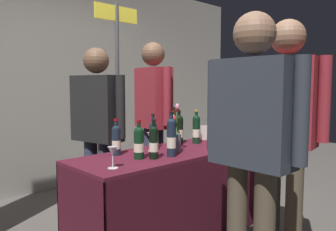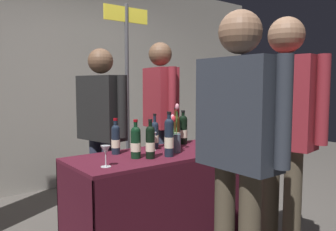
{
  "view_description": "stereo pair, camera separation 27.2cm",
  "coord_description": "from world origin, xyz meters",
  "px_view_note": "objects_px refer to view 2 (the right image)",
  "views": [
    {
      "loc": [
        -1.87,
        -1.97,
        1.31
      ],
      "look_at": [
        0.0,
        0.0,
        1.06
      ],
      "focal_mm": 35.74,
      "sensor_mm": 36.0,
      "label": 1
    },
    {
      "loc": [
        -1.66,
        -2.15,
        1.31
      ],
      "look_at": [
        0.0,
        0.0,
        1.06
      ],
      "focal_mm": 35.74,
      "sensor_mm": 36.0,
      "label": 2
    }
  ],
  "objects_px": {
    "featured_wine_bottle": "(176,132)",
    "flower_vase": "(175,138)",
    "wine_glass_mid": "(106,151)",
    "vendor_presenter": "(160,110)",
    "display_bottle_0": "(201,129)",
    "booth_signpost": "(127,82)",
    "taster_foreground_right": "(284,121)",
    "wine_glass_near_vendor": "(152,137)",
    "tasting_table": "(168,180)"
  },
  "relations": [
    {
      "from": "wine_glass_mid",
      "to": "taster_foreground_right",
      "type": "distance_m",
      "value": 1.23
    },
    {
      "from": "flower_vase",
      "to": "vendor_presenter",
      "type": "relative_size",
      "value": 0.23
    },
    {
      "from": "tasting_table",
      "to": "featured_wine_bottle",
      "type": "relative_size",
      "value": 4.57
    },
    {
      "from": "display_bottle_0",
      "to": "flower_vase",
      "type": "distance_m",
      "value": 0.46
    },
    {
      "from": "wine_glass_near_vendor",
      "to": "vendor_presenter",
      "type": "bearing_deg",
      "value": 47.76
    },
    {
      "from": "wine_glass_near_vendor",
      "to": "vendor_presenter",
      "type": "height_order",
      "value": "vendor_presenter"
    },
    {
      "from": "wine_glass_near_vendor",
      "to": "wine_glass_mid",
      "type": "xyz_separation_m",
      "value": [
        -0.57,
        -0.27,
        -0.01
      ]
    },
    {
      "from": "featured_wine_bottle",
      "to": "display_bottle_0",
      "type": "xyz_separation_m",
      "value": [
        0.33,
        0.04,
        -0.01
      ]
    },
    {
      "from": "display_bottle_0",
      "to": "vendor_presenter",
      "type": "height_order",
      "value": "vendor_presenter"
    },
    {
      "from": "display_bottle_0",
      "to": "flower_vase",
      "type": "height_order",
      "value": "flower_vase"
    },
    {
      "from": "display_bottle_0",
      "to": "wine_glass_near_vendor",
      "type": "xyz_separation_m",
      "value": [
        -0.54,
        0.02,
        -0.03
      ]
    },
    {
      "from": "wine_glass_mid",
      "to": "taster_foreground_right",
      "type": "relative_size",
      "value": 0.08
    },
    {
      "from": "tasting_table",
      "to": "wine_glass_mid",
      "type": "bearing_deg",
      "value": -166.96
    },
    {
      "from": "display_bottle_0",
      "to": "booth_signpost",
      "type": "relative_size",
      "value": 0.15
    },
    {
      "from": "taster_foreground_right",
      "to": "featured_wine_bottle",
      "type": "bearing_deg",
      "value": 4.69
    },
    {
      "from": "display_bottle_0",
      "to": "wine_glass_near_vendor",
      "type": "distance_m",
      "value": 0.54
    },
    {
      "from": "display_bottle_0",
      "to": "taster_foreground_right",
      "type": "distance_m",
      "value": 0.96
    },
    {
      "from": "featured_wine_bottle",
      "to": "flower_vase",
      "type": "relative_size",
      "value": 0.9
    },
    {
      "from": "wine_glass_mid",
      "to": "vendor_presenter",
      "type": "height_order",
      "value": "vendor_presenter"
    },
    {
      "from": "flower_vase",
      "to": "booth_signpost",
      "type": "xyz_separation_m",
      "value": [
        0.23,
        1.14,
        0.47
      ]
    },
    {
      "from": "display_bottle_0",
      "to": "taster_foreground_right",
      "type": "relative_size",
      "value": 0.18
    },
    {
      "from": "featured_wine_bottle",
      "to": "wine_glass_mid",
      "type": "height_order",
      "value": "featured_wine_bottle"
    },
    {
      "from": "flower_vase",
      "to": "featured_wine_bottle",
      "type": "bearing_deg",
      "value": 48.78
    },
    {
      "from": "wine_glass_near_vendor",
      "to": "display_bottle_0",
      "type": "bearing_deg",
      "value": -1.85
    },
    {
      "from": "display_bottle_0",
      "to": "wine_glass_mid",
      "type": "height_order",
      "value": "display_bottle_0"
    },
    {
      "from": "vendor_presenter",
      "to": "booth_signpost",
      "type": "distance_m",
      "value": 0.55
    },
    {
      "from": "vendor_presenter",
      "to": "flower_vase",
      "type": "bearing_deg",
      "value": -17.85
    },
    {
      "from": "wine_glass_mid",
      "to": "flower_vase",
      "type": "relative_size",
      "value": 0.36
    },
    {
      "from": "vendor_presenter",
      "to": "wine_glass_near_vendor",
      "type": "bearing_deg",
      "value": -32.6
    },
    {
      "from": "wine_glass_near_vendor",
      "to": "featured_wine_bottle",
      "type": "bearing_deg",
      "value": -15.88
    },
    {
      "from": "wine_glass_mid",
      "to": "flower_vase",
      "type": "bearing_deg",
      "value": 7.88
    },
    {
      "from": "taster_foreground_right",
      "to": "tasting_table",
      "type": "bearing_deg",
      "value": 13.84
    },
    {
      "from": "display_bottle_0",
      "to": "taster_foreground_right",
      "type": "bearing_deg",
      "value": -96.74
    },
    {
      "from": "tasting_table",
      "to": "booth_signpost",
      "type": "height_order",
      "value": "booth_signpost"
    },
    {
      "from": "featured_wine_bottle",
      "to": "wine_glass_near_vendor",
      "type": "xyz_separation_m",
      "value": [
        -0.21,
        0.06,
        -0.04
      ]
    },
    {
      "from": "tasting_table",
      "to": "wine_glass_near_vendor",
      "type": "bearing_deg",
      "value": 121.86
    },
    {
      "from": "tasting_table",
      "to": "wine_glass_near_vendor",
      "type": "relative_size",
      "value": 10.6
    },
    {
      "from": "wine_glass_mid",
      "to": "booth_signpost",
      "type": "distance_m",
      "value": 1.6
    },
    {
      "from": "booth_signpost",
      "to": "wine_glass_near_vendor",
      "type": "bearing_deg",
      "value": -109.27
    },
    {
      "from": "taster_foreground_right",
      "to": "booth_signpost",
      "type": "distance_m",
      "value": 1.94
    },
    {
      "from": "wine_glass_mid",
      "to": "display_bottle_0",
      "type": "bearing_deg",
      "value": 12.83
    },
    {
      "from": "wine_glass_near_vendor",
      "to": "flower_vase",
      "type": "bearing_deg",
      "value": -58.87
    },
    {
      "from": "wine_glass_mid",
      "to": "booth_signpost",
      "type": "xyz_separation_m",
      "value": [
        0.91,
        1.23,
        0.47
      ]
    },
    {
      "from": "wine_glass_near_vendor",
      "to": "vendor_presenter",
      "type": "xyz_separation_m",
      "value": [
        0.46,
        0.51,
        0.18
      ]
    },
    {
      "from": "wine_glass_near_vendor",
      "to": "taster_foreground_right",
      "type": "xyz_separation_m",
      "value": [
        0.43,
        -0.96,
        0.19
      ]
    },
    {
      "from": "flower_vase",
      "to": "wine_glass_near_vendor",
      "type": "bearing_deg",
      "value": 121.13
    },
    {
      "from": "featured_wine_bottle",
      "to": "flower_vase",
      "type": "height_order",
      "value": "flower_vase"
    },
    {
      "from": "display_bottle_0",
      "to": "taster_foreground_right",
      "type": "height_order",
      "value": "taster_foreground_right"
    },
    {
      "from": "display_bottle_0",
      "to": "wine_glass_mid",
      "type": "distance_m",
      "value": 1.14
    },
    {
      "from": "vendor_presenter",
      "to": "taster_foreground_right",
      "type": "height_order",
      "value": "taster_foreground_right"
    }
  ]
}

